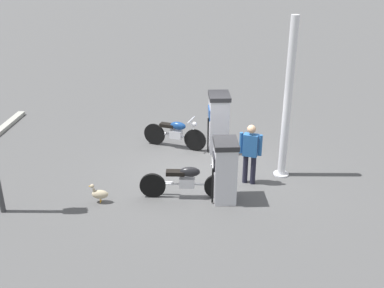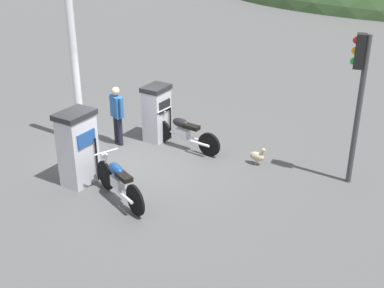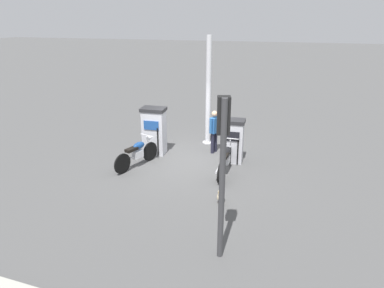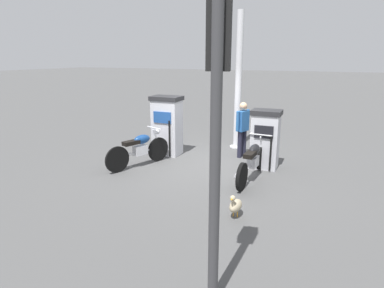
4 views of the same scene
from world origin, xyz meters
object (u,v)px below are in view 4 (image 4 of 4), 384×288
Objects in this scene: motorcycle_far_pump at (253,160)px; canopy_support_pole at (238,85)px; wandering_duck at (235,205)px; roadside_traffic_light at (217,105)px; motorcycle_near_pump at (140,148)px; fuel_pump_near at (167,125)px; fuel_pump_far at (265,139)px; attendant_person at (243,126)px.

canopy_support_pole reaches higher than motorcycle_far_pump.
wandering_duck is 5.04m from canopy_support_pole.
motorcycle_near_pump is at bearing -136.48° from roadside_traffic_light.
motorcycle_near_pump reaches higher than wandering_duck.
fuel_pump_far is at bearing 89.99° from fuel_pump_near.
fuel_pump_near is 2.97m from motorcycle_far_pump.
motorcycle_far_pump is 4.53m from roadside_traffic_light.
motorcycle_far_pump is (0.90, 2.79, -0.42)m from fuel_pump_near.
fuel_pump_near reaches higher than motorcycle_far_pump.
fuel_pump_far is 0.96m from motorcycle_far_pump.
fuel_pump_far is at bearing 112.96° from motorcycle_near_pump.
fuel_pump_near is 2.86m from fuel_pump_far.
motorcycle_far_pump is at bearing -4.37° from fuel_pump_far.
motorcycle_far_pump is 1.80m from attendant_person.
roadside_traffic_light is (5.66, 1.35, 1.43)m from attendant_person.
fuel_pump_near is at bearing -90.01° from fuel_pump_far.
fuel_pump_far is at bearing 175.63° from motorcycle_far_pump.
fuel_pump_far is 0.96× the size of attendant_person.
roadside_traffic_light is (4.98, 3.41, 1.46)m from fuel_pump_near.
wandering_duck is 0.14× the size of roadside_traffic_light.
wandering_duck is at bearing 6.59° from motorcycle_far_pump.
wandering_duck is at bearing 15.03° from attendant_person.
canopy_support_pole is at bearing 148.74° from motorcycle_near_pump.
motorcycle_near_pump is 3.89× the size of wandering_duck.
attendant_person is 0.38× the size of canopy_support_pole.
attendant_person reaches higher than motorcycle_far_pump.
roadside_traffic_light reaches higher than motorcycle_far_pump.
fuel_pump_near reaches higher than wandering_duck.
motorcycle_far_pump is 1.37× the size of attendant_person.
fuel_pump_far is at bearing -176.78° from wandering_duck.
wandering_duck is (2.93, 3.03, -0.64)m from fuel_pump_near.
motorcycle_far_pump is at bearing 24.91° from attendant_person.
motorcycle_near_pump is (1.26, -0.12, -0.38)m from fuel_pump_near.
attendant_person is at bearing -164.97° from wandering_duck.
fuel_pump_near is 1.09× the size of attendant_person.
fuel_pump_far is (0.00, 2.86, -0.10)m from fuel_pump_near.
attendant_person is at bearing -155.09° from motorcycle_far_pump.
attendant_person is 5.99m from roadside_traffic_light.
canopy_support_pole is (-4.51, -1.42, 1.75)m from wandering_duck.
roadside_traffic_light is (4.98, 0.55, 1.56)m from fuel_pump_far.
wandering_duck is (2.02, 0.23, -0.22)m from motorcycle_far_pump.
fuel_pump_near is at bearing -45.43° from canopy_support_pole.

